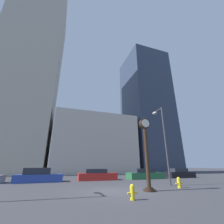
{
  "coord_description": "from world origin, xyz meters",
  "views": [
    {
      "loc": [
        -3.78,
        -10.52,
        1.58
      ],
      "look_at": [
        3.57,
        10.8,
        9.7
      ],
      "focal_mm": 24.0,
      "sensor_mm": 36.0,
      "label": 1
    }
  ],
  "objects_px": {
    "car_green": "(145,174)",
    "street_lamp_right": "(162,132)",
    "street_clock": "(146,149)",
    "fire_hydrant_far": "(132,192)",
    "car_blue": "(39,176)",
    "fire_hydrant_near": "(179,182)",
    "car_black": "(179,174)",
    "car_red": "(97,175)"
  },
  "relations": [
    {
      "from": "car_green",
      "to": "fire_hydrant_near",
      "type": "bearing_deg",
      "value": -102.45
    },
    {
      "from": "car_blue",
      "to": "fire_hydrant_far",
      "type": "distance_m",
      "value": 12.02
    },
    {
      "from": "car_black",
      "to": "fire_hydrant_far",
      "type": "distance_m",
      "value": 16.88
    },
    {
      "from": "car_red",
      "to": "street_lamp_right",
      "type": "height_order",
      "value": "street_lamp_right"
    },
    {
      "from": "street_clock",
      "to": "street_lamp_right",
      "type": "distance_m",
      "value": 4.36
    },
    {
      "from": "car_blue",
      "to": "fire_hydrant_near",
      "type": "bearing_deg",
      "value": -39.64
    },
    {
      "from": "car_green",
      "to": "car_black",
      "type": "bearing_deg",
      "value": 1.51
    },
    {
      "from": "car_blue",
      "to": "car_black",
      "type": "relative_size",
      "value": 1.15
    },
    {
      "from": "street_clock",
      "to": "car_green",
      "type": "relative_size",
      "value": 1.09
    },
    {
      "from": "car_red",
      "to": "car_black",
      "type": "bearing_deg",
      "value": 1.53
    },
    {
      "from": "car_red",
      "to": "car_black",
      "type": "xyz_separation_m",
      "value": [
        11.94,
        -0.05,
        0.0
      ]
    },
    {
      "from": "street_clock",
      "to": "fire_hydrant_far",
      "type": "relative_size",
      "value": 7.1
    },
    {
      "from": "car_blue",
      "to": "street_lamp_right",
      "type": "xyz_separation_m",
      "value": [
        10.86,
        -6.46,
        4.04
      ]
    },
    {
      "from": "street_clock",
      "to": "fire_hydrant_far",
      "type": "bearing_deg",
      "value": -137.39
    },
    {
      "from": "street_lamp_right",
      "to": "car_blue",
      "type": "bearing_deg",
      "value": 149.27
    },
    {
      "from": "fire_hydrant_far",
      "to": "car_blue",
      "type": "bearing_deg",
      "value": 116.58
    },
    {
      "from": "car_green",
      "to": "fire_hydrant_near",
      "type": "height_order",
      "value": "car_green"
    },
    {
      "from": "street_clock",
      "to": "street_lamp_right",
      "type": "xyz_separation_m",
      "value": [
        3.23,
        2.21,
        1.92
      ]
    },
    {
      "from": "car_black",
      "to": "street_lamp_right",
      "type": "relative_size",
      "value": 0.57
    },
    {
      "from": "fire_hydrant_far",
      "to": "street_lamp_right",
      "type": "xyz_separation_m",
      "value": [
        5.49,
        4.29,
        4.25
      ]
    },
    {
      "from": "car_red",
      "to": "fire_hydrant_far",
      "type": "distance_m",
      "value": 11.08
    },
    {
      "from": "car_red",
      "to": "street_lamp_right",
      "type": "bearing_deg",
      "value": -53.87
    },
    {
      "from": "car_blue",
      "to": "car_red",
      "type": "relative_size",
      "value": 1.03
    },
    {
      "from": "street_clock",
      "to": "car_blue",
      "type": "relative_size",
      "value": 1.1
    },
    {
      "from": "car_green",
      "to": "street_lamp_right",
      "type": "height_order",
      "value": "street_lamp_right"
    },
    {
      "from": "car_black",
      "to": "fire_hydrant_far",
      "type": "xyz_separation_m",
      "value": [
        -12.81,
        -10.99,
        -0.16
      ]
    },
    {
      "from": "street_clock",
      "to": "street_lamp_right",
      "type": "relative_size",
      "value": 0.72
    },
    {
      "from": "car_blue",
      "to": "car_green",
      "type": "relative_size",
      "value": 0.99
    },
    {
      "from": "street_clock",
      "to": "car_red",
      "type": "distance_m",
      "value": 9.33
    },
    {
      "from": "street_clock",
      "to": "car_green",
      "type": "height_order",
      "value": "street_clock"
    },
    {
      "from": "car_red",
      "to": "car_green",
      "type": "relative_size",
      "value": 0.96
    },
    {
      "from": "car_blue",
      "to": "car_green",
      "type": "distance_m",
      "value": 12.54
    },
    {
      "from": "car_green",
      "to": "fire_hydrant_far",
      "type": "xyz_separation_m",
      "value": [
        -7.16,
        -10.9,
        -0.16
      ]
    },
    {
      "from": "fire_hydrant_near",
      "to": "street_lamp_right",
      "type": "relative_size",
      "value": 0.11
    },
    {
      "from": "fire_hydrant_far",
      "to": "street_lamp_right",
      "type": "relative_size",
      "value": 0.1
    },
    {
      "from": "fire_hydrant_far",
      "to": "street_clock",
      "type": "bearing_deg",
      "value": 42.61
    },
    {
      "from": "car_red",
      "to": "car_green",
      "type": "height_order",
      "value": "car_red"
    },
    {
      "from": "car_red",
      "to": "street_lamp_right",
      "type": "xyz_separation_m",
      "value": [
        4.62,
        -6.75,
        4.09
      ]
    },
    {
      "from": "street_clock",
      "to": "car_green",
      "type": "bearing_deg",
      "value": 60.92
    },
    {
      "from": "car_green",
      "to": "street_lamp_right",
      "type": "bearing_deg",
      "value": -103.66
    },
    {
      "from": "car_blue",
      "to": "street_lamp_right",
      "type": "relative_size",
      "value": 0.66
    },
    {
      "from": "street_clock",
      "to": "car_red",
      "type": "relative_size",
      "value": 1.13
    }
  ]
}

